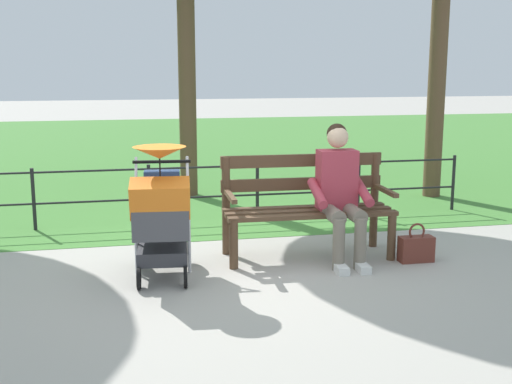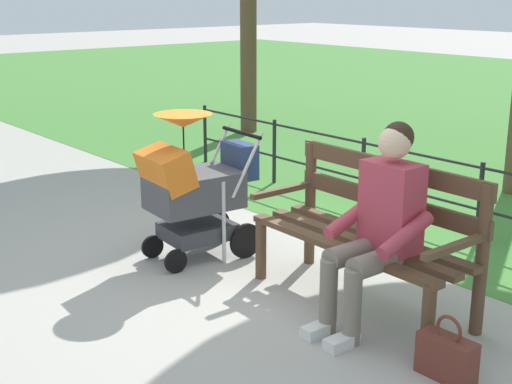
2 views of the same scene
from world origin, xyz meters
The scene contains 6 objects.
ground_plane centered at (0.00, 0.00, 0.00)m, with size 60.00×60.00×0.00m, color #ADA89E.
park_bench centered at (-0.78, -0.12, 0.53)m, with size 1.61×0.64×0.96m.
person_on_bench centered at (-1.04, 0.11, 0.68)m, with size 0.54×0.74×1.28m.
stroller centered at (0.62, 0.31, 0.59)m, with size 0.58×0.93×1.15m.
handbag centered at (-1.73, 0.32, 0.13)m, with size 0.32×0.14×0.37m.
park_fence centered at (0.00, -1.65, 0.42)m, with size 6.36×0.04×0.70m.
Camera 2 is at (-3.68, 3.31, 2.03)m, focal length 49.63 mm.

